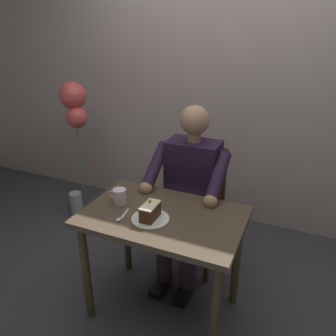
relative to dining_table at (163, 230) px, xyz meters
name	(u,v)px	position (x,y,z in m)	size (l,w,h in m)	color
ground_plane	(164,307)	(0.00, 0.00, -0.61)	(14.00, 14.00, 0.00)	#3E3E48
cafe_rear_panel	(230,55)	(0.00, -1.37, 0.89)	(6.40, 0.12, 3.00)	#C0ABAB
dining_table	(163,230)	(0.00, 0.00, 0.00)	(0.93, 0.61, 0.72)	#4A3B2D
chair	(196,200)	(0.00, -0.61, -0.11)	(0.42, 0.42, 0.91)	#533120
seated_person	(189,193)	(0.00, -0.43, 0.04)	(0.53, 0.58, 1.25)	#291734
dessert_plate	(150,219)	(0.04, 0.08, 0.11)	(0.22, 0.22, 0.01)	white
cake_slice	(150,211)	(0.04, 0.08, 0.16)	(0.07, 0.14, 0.11)	#472918
coffee_cup	(119,196)	(0.29, -0.01, 0.16)	(0.11, 0.08, 0.10)	white
dessert_spoon	(121,217)	(0.20, 0.13, 0.11)	(0.03, 0.14, 0.01)	silver
balloon_display	(74,117)	(1.25, -0.82, 0.36)	(0.26, 0.27, 1.28)	#B2C1C6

